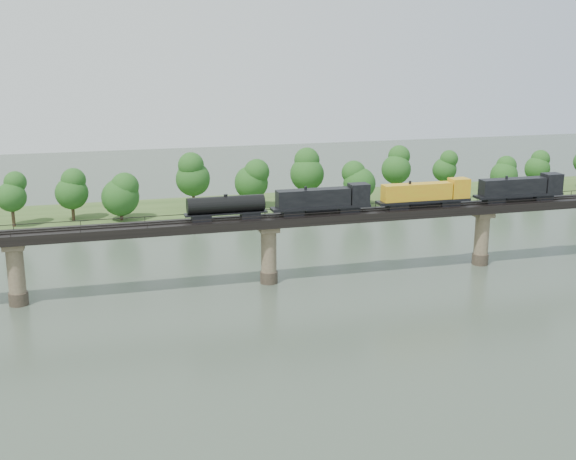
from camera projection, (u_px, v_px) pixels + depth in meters
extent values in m
plane|color=#344032|center=(324.00, 353.00, 94.26)|extent=(400.00, 400.00, 0.00)
cube|color=#355020|center=(214.00, 209.00, 173.41)|extent=(300.00, 24.00, 1.60)
cylinder|color=#473A2D|center=(19.00, 299.00, 111.67)|extent=(3.00, 3.00, 2.00)
cylinder|color=#7D6E51|center=(16.00, 271.00, 110.55)|extent=(2.60, 2.60, 9.00)
cube|color=#7D6E51|center=(13.00, 246.00, 109.56)|extent=(3.20, 3.20, 1.00)
cylinder|color=#473A2D|center=(269.00, 277.00, 122.02)|extent=(3.00, 3.00, 2.00)
cylinder|color=#7D6E51|center=(269.00, 252.00, 120.90)|extent=(2.60, 2.60, 9.00)
cube|color=#7D6E51|center=(269.00, 228.00, 119.91)|extent=(3.20, 3.20, 1.00)
cylinder|color=#473A2D|center=(480.00, 259.00, 132.37)|extent=(3.00, 3.00, 2.00)
cylinder|color=#7D6E51|center=(482.00, 235.00, 131.25)|extent=(2.60, 2.60, 9.00)
cube|color=#7D6E51|center=(483.00, 214.00, 130.26)|extent=(3.20, 3.20, 1.00)
cube|color=black|center=(269.00, 221.00, 119.60)|extent=(220.00, 5.00, 1.50)
cube|color=black|center=(270.00, 217.00, 118.69)|extent=(220.00, 0.12, 0.16)
cube|color=black|center=(267.00, 215.00, 120.09)|extent=(220.00, 0.12, 0.16)
cube|color=black|center=(272.00, 216.00, 117.00)|extent=(220.00, 0.10, 0.10)
cube|color=black|center=(265.00, 210.00, 121.48)|extent=(220.00, 0.10, 0.10)
cube|color=black|center=(272.00, 218.00, 117.08)|extent=(0.08, 0.08, 0.70)
cube|color=black|center=(265.00, 212.00, 121.57)|extent=(0.08, 0.08, 0.70)
cylinder|color=#382619|center=(13.00, 219.00, 153.17)|extent=(0.70, 0.70, 3.51)
sphere|color=#174714|center=(11.00, 197.00, 152.01)|extent=(6.31, 6.31, 6.31)
sphere|color=#174714|center=(10.00, 183.00, 151.28)|extent=(4.73, 4.73, 4.73)
cylinder|color=#382619|center=(73.00, 213.00, 158.70)|extent=(0.70, 0.70, 3.34)
sphere|color=#174714|center=(72.00, 193.00, 157.60)|extent=(7.18, 7.18, 7.18)
sphere|color=#174714|center=(71.00, 180.00, 156.90)|extent=(5.39, 5.39, 5.39)
cylinder|color=#382619|center=(121.00, 214.00, 158.90)|extent=(0.70, 0.70, 2.83)
sphere|color=#174714|center=(120.00, 197.00, 157.97)|extent=(8.26, 8.26, 8.26)
sphere|color=#174714|center=(120.00, 187.00, 157.38)|extent=(6.19, 6.19, 6.19)
cylinder|color=#382619|center=(194.00, 201.00, 169.25)|extent=(0.70, 0.70, 3.96)
sphere|color=#174714|center=(193.00, 179.00, 167.93)|extent=(8.07, 8.07, 8.07)
sphere|color=#174714|center=(192.00, 165.00, 167.11)|extent=(6.05, 6.05, 6.05)
cylinder|color=#382619|center=(252.00, 201.00, 171.41)|extent=(0.70, 0.70, 3.27)
sphere|color=#174714|center=(251.00, 183.00, 170.33)|extent=(8.03, 8.03, 8.03)
sphere|color=#174714|center=(251.00, 171.00, 169.65)|extent=(6.02, 6.02, 6.02)
cylinder|color=#382619|center=(307.00, 195.00, 176.08)|extent=(0.70, 0.70, 3.92)
sphere|color=#174714|center=(307.00, 174.00, 174.78)|extent=(8.29, 8.29, 8.29)
sphere|color=#174714|center=(307.00, 161.00, 173.97)|extent=(6.21, 6.21, 6.21)
cylinder|color=#382619|center=(359.00, 200.00, 172.52)|extent=(0.70, 0.70, 3.02)
sphere|color=#174714|center=(359.00, 184.00, 171.52)|extent=(7.74, 7.74, 7.74)
sphere|color=#174714|center=(360.00, 173.00, 170.89)|extent=(5.80, 5.80, 5.80)
cylinder|color=#382619|center=(395.00, 189.00, 183.94)|extent=(0.70, 0.70, 3.80)
sphere|color=#174714|center=(396.00, 169.00, 182.69)|extent=(7.47, 7.47, 7.47)
sphere|color=#174714|center=(397.00, 157.00, 181.90)|extent=(5.60, 5.60, 5.60)
cylinder|color=#382619|center=(444.00, 187.00, 187.75)|extent=(0.70, 0.70, 3.38)
sphere|color=#174714|center=(444.00, 170.00, 186.63)|extent=(6.23, 6.23, 6.23)
sphere|color=#174714|center=(445.00, 159.00, 185.93)|extent=(4.67, 4.67, 4.67)
cylinder|color=#382619|center=(503.00, 189.00, 185.93)|extent=(0.70, 0.70, 2.77)
sphere|color=#174714|center=(504.00, 175.00, 185.01)|extent=(7.04, 7.04, 7.04)
sphere|color=#174714|center=(505.00, 166.00, 184.44)|extent=(5.28, 5.28, 5.28)
cylinder|color=#382619|center=(536.00, 183.00, 194.18)|extent=(0.70, 0.70, 2.94)
sphere|color=#174714|center=(537.00, 169.00, 193.20)|extent=(6.73, 6.73, 6.73)
sphere|color=#174714|center=(538.00, 160.00, 192.60)|extent=(5.05, 5.05, 5.05)
cube|color=black|center=(542.00, 197.00, 132.72)|extent=(3.60, 2.16, 0.99)
cube|color=black|center=(494.00, 200.00, 130.15)|extent=(3.60, 2.16, 0.99)
cube|color=black|center=(518.00, 195.00, 131.28)|extent=(17.12, 2.70, 0.45)
cube|color=black|center=(513.00, 186.00, 130.51)|extent=(12.62, 2.43, 2.88)
cube|color=black|center=(552.00, 183.00, 132.54)|extent=(3.24, 2.70, 3.42)
cylinder|color=black|center=(518.00, 198.00, 131.40)|extent=(5.41, 1.26, 1.26)
cube|color=black|center=(449.00, 203.00, 127.82)|extent=(3.60, 2.16, 0.99)
cube|color=black|center=(397.00, 206.00, 125.26)|extent=(3.60, 2.16, 0.99)
cube|color=black|center=(423.00, 201.00, 126.38)|extent=(17.12, 2.70, 0.45)
cube|color=gold|center=(417.00, 192.00, 125.62)|extent=(12.62, 2.43, 2.88)
cube|color=gold|center=(459.00, 188.00, 127.65)|extent=(3.24, 2.70, 3.42)
cylinder|color=black|center=(423.00, 203.00, 126.50)|extent=(5.41, 1.26, 1.26)
cube|color=black|center=(348.00, 209.00, 122.92)|extent=(3.60, 2.16, 0.99)
cube|color=black|center=(292.00, 212.00, 120.36)|extent=(3.60, 2.16, 0.99)
cube|color=black|center=(321.00, 207.00, 121.49)|extent=(17.12, 2.70, 0.45)
cube|color=black|center=(313.00, 198.00, 120.72)|extent=(12.62, 2.43, 2.88)
cube|color=black|center=(359.00, 194.00, 122.75)|extent=(3.24, 2.70, 3.42)
cylinder|color=black|center=(321.00, 210.00, 121.61)|extent=(5.41, 1.26, 1.26)
cube|color=black|center=(250.00, 215.00, 118.49)|extent=(3.15, 1.98, 0.99)
cube|color=black|center=(201.00, 218.00, 116.40)|extent=(3.15, 1.98, 0.99)
cube|color=black|center=(226.00, 213.00, 117.30)|extent=(13.52, 2.16, 0.27)
cylinder|color=black|center=(226.00, 204.00, 116.94)|extent=(12.62, 2.70, 2.70)
cylinder|color=black|center=(226.00, 196.00, 116.58)|extent=(0.63, 0.63, 0.45)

